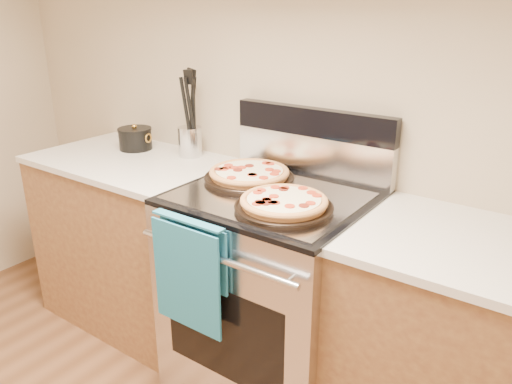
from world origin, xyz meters
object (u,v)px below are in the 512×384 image
Objects in this scene: saucepan at (135,139)px; pepperoni_pizza_front at (284,204)px; pepperoni_pizza_back at (249,175)px; utensil_crock at (190,142)px; range_body at (272,295)px.

pepperoni_pizza_front is at bearing -14.30° from saucepan.
pepperoni_pizza_back is 0.83m from saucepan.
utensil_crock is (-0.50, 0.17, 0.03)m from pepperoni_pizza_back.
saucepan is at bearing 170.59° from range_body.
saucepan is (-0.33, -0.08, -0.02)m from utensil_crock.
saucepan is at bearing 173.46° from pepperoni_pizza_back.
saucepan reaches higher than range_body.
utensil_crock reaches higher than range_body.
range_body is 5.23× the size of saucepan.
pepperoni_pizza_back is at bearing 157.60° from range_body.
utensil_crock is (-0.67, 0.24, 0.53)m from range_body.
utensil_crock reaches higher than saucepan.
pepperoni_pizza_back reaches higher than range_body.
pepperoni_pizza_front is (0.30, -0.19, -0.00)m from pepperoni_pizza_back.
pepperoni_pizza_back is 1.06× the size of pepperoni_pizza_front.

